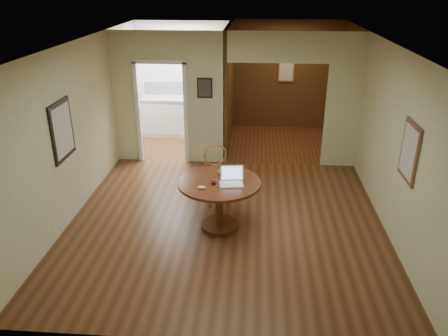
# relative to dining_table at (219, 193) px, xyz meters

# --- Properties ---
(floor) EXTENTS (5.00, 5.00, 0.00)m
(floor) POSITION_rel_dining_table_xyz_m (0.09, 0.11, -0.58)
(floor) COLOR #462A14
(floor) RESTS_ON ground
(room_shell) EXTENTS (5.20, 7.50, 5.00)m
(room_shell) POSITION_rel_dining_table_xyz_m (-0.38, 3.21, 0.70)
(room_shell) COLOR silver
(room_shell) RESTS_ON ground
(dining_table) EXTENTS (1.26, 1.26, 0.79)m
(dining_table) POSITION_rel_dining_table_xyz_m (0.00, 0.00, 0.00)
(dining_table) COLOR #5E2917
(dining_table) RESTS_ON ground
(chair) EXTENTS (0.54, 0.54, 1.03)m
(chair) POSITION_rel_dining_table_xyz_m (-0.12, 0.86, -0.01)
(chair) COLOR #915A33
(chair) RESTS_ON ground
(open_laptop) EXTENTS (0.38, 0.34, 0.25)m
(open_laptop) POSITION_rel_dining_table_xyz_m (0.19, -0.04, 0.27)
(open_laptop) COLOR silver
(open_laptop) RESTS_ON dining_table
(closed_laptop) EXTENTS (0.41, 0.32, 0.03)m
(closed_laptop) POSITION_rel_dining_table_xyz_m (0.13, 0.29, 0.22)
(closed_laptop) COLOR #AEAEB3
(closed_laptop) RESTS_ON dining_table
(mouse) EXTENTS (0.12, 0.07, 0.05)m
(mouse) POSITION_rel_dining_table_xyz_m (-0.23, -0.28, 0.23)
(mouse) COLOR silver
(mouse) RESTS_ON dining_table
(wine_glass) EXTENTS (0.09, 0.09, 0.10)m
(wine_glass) POSITION_rel_dining_table_xyz_m (-0.07, -0.10, 0.26)
(wine_glass) COLOR white
(wine_glass) RESTS_ON dining_table
(pen) EXTENTS (0.10, 0.10, 0.01)m
(pen) POSITION_rel_dining_table_xyz_m (0.03, -0.18, 0.21)
(pen) COLOR #0D0F5C
(pen) RESTS_ON dining_table
(kitchen_cabinet) EXTENTS (2.06, 0.60, 0.94)m
(kitchen_cabinet) POSITION_rel_dining_table_xyz_m (-1.26, 4.31, -0.11)
(kitchen_cabinet) COLOR white
(kitchen_cabinet) RESTS_ON ground
(grocery_bag) EXTENTS (0.29, 0.26, 0.26)m
(grocery_bag) POSITION_rel_dining_table_xyz_m (-0.85, 4.31, 0.49)
(grocery_bag) COLOR #C7AC91
(grocery_bag) RESTS_ON kitchen_cabinet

